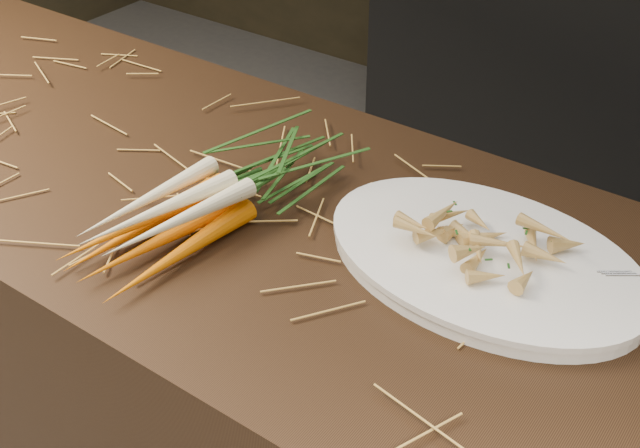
{
  "coord_description": "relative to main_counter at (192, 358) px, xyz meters",
  "views": [
    {
      "loc": [
        0.87,
        -0.48,
        1.6
      ],
      "look_at": [
        0.36,
        0.24,
        0.96
      ],
      "focal_mm": 45.0,
      "sensor_mm": 36.0,
      "label": 1
    }
  ],
  "objects": [
    {
      "name": "main_counter",
      "position": [
        0.0,
        0.0,
        0.0
      ],
      "size": [
        2.4,
        0.7,
        0.9
      ],
      "primitive_type": "cube",
      "color": "black",
      "rests_on": "ground"
    },
    {
      "name": "root_veg_bunch",
      "position": [
        0.18,
        -0.02,
        0.5
      ],
      "size": [
        0.21,
        0.51,
        0.09
      ],
      "rotation": [
        0.0,
        0.0,
        -0.16
      ],
      "color": "#C04D00",
      "rests_on": "main_counter"
    },
    {
      "name": "serving_fork",
      "position": [
        0.71,
        0.03,
        0.48
      ],
      "size": [
        0.15,
        0.11,
        0.0
      ],
      "primitive_type": "cube",
      "rotation": [
        0.0,
        0.0,
        -0.95
      ],
      "color": "silver",
      "rests_on": "serving_platter"
    },
    {
      "name": "straw_bedding",
      "position": [
        0.0,
        0.0,
        0.46
      ],
      "size": [
        1.4,
        0.6,
        0.02
      ],
      "primitive_type": null,
      "color": "#AD7A39",
      "rests_on": "main_counter"
    },
    {
      "name": "roasted_veg_heap",
      "position": [
        0.55,
        0.06,
        0.5
      ],
      "size": [
        0.23,
        0.17,
        0.05
      ],
      "primitive_type": null,
      "rotation": [
        0.0,
        0.0,
        -0.05
      ],
      "color": "#B39345",
      "rests_on": "serving_platter"
    },
    {
      "name": "serving_platter",
      "position": [
        0.55,
        0.06,
        0.46
      ],
      "size": [
        0.47,
        0.33,
        0.02
      ],
      "primitive_type": null,
      "rotation": [
        0.0,
        0.0,
        -0.05
      ],
      "color": "white",
      "rests_on": "main_counter"
    },
    {
      "name": "back_counter",
      "position": [
        0.3,
        1.88,
        -0.03
      ],
      "size": [
        1.82,
        0.62,
        0.84
      ],
      "color": "black",
      "rests_on": "ground"
    }
  ]
}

